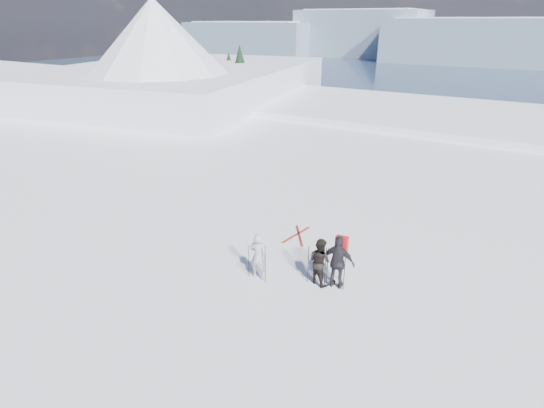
{
  "coord_description": "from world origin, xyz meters",
  "views": [
    {
      "loc": [
        5.04,
        -8.43,
        7.68
      ],
      "look_at": [
        -1.63,
        3.0,
        1.89
      ],
      "focal_mm": 28.0,
      "sensor_mm": 36.0,
      "label": 1
    }
  ],
  "objects_px": {
    "skier_pack": "(338,262)",
    "skier_grey": "(258,256)",
    "skier_dark": "(320,261)",
    "skis_loose": "(298,235)"
  },
  "relations": [
    {
      "from": "skier_dark",
      "to": "skis_loose",
      "type": "bearing_deg",
      "value": -31.67
    },
    {
      "from": "skier_grey",
      "to": "skier_dark",
      "type": "height_order",
      "value": "skier_grey"
    },
    {
      "from": "skier_grey",
      "to": "skier_dark",
      "type": "xyz_separation_m",
      "value": [
        1.8,
        0.73,
        -0.01
      ]
    },
    {
      "from": "skier_pack",
      "to": "skis_loose",
      "type": "xyz_separation_m",
      "value": [
        -2.59,
        2.42,
        -0.86
      ]
    },
    {
      "from": "skier_grey",
      "to": "skis_loose",
      "type": "height_order",
      "value": "skier_grey"
    },
    {
      "from": "skier_grey",
      "to": "skier_pack",
      "type": "xyz_separation_m",
      "value": [
        2.37,
        0.81,
        0.09
      ]
    },
    {
      "from": "skier_pack",
      "to": "skier_grey",
      "type": "bearing_deg",
      "value": 13.89
    },
    {
      "from": "skier_dark",
      "to": "skis_loose",
      "type": "distance_m",
      "value": 3.3
    },
    {
      "from": "skier_grey",
      "to": "skier_pack",
      "type": "distance_m",
      "value": 2.51
    },
    {
      "from": "skier_dark",
      "to": "skier_pack",
      "type": "height_order",
      "value": "skier_pack"
    }
  ]
}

